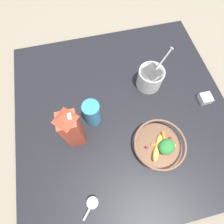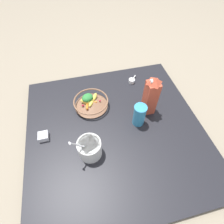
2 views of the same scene
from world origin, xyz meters
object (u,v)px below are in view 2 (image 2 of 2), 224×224
at_px(milk_carton, 151,96).
at_px(spice_jar, 44,136).
at_px(yogurt_tub, 90,148).
at_px(drinking_cup, 139,115).
at_px(fruit_bowl, 91,102).

xyz_separation_m(milk_carton, spice_jar, (0.05, -0.68, -0.13)).
xyz_separation_m(yogurt_tub, drinking_cup, (-0.14, 0.33, 0.02)).
relative_size(yogurt_tub, drinking_cup, 1.44).
distance_m(fruit_bowl, yogurt_tub, 0.35).
height_order(milk_carton, spice_jar, milk_carton).
bearing_deg(drinking_cup, fruit_bowl, -127.35).
height_order(fruit_bowl, drinking_cup, drinking_cup).
xyz_separation_m(yogurt_tub, spice_jar, (-0.16, -0.26, -0.05)).
relative_size(milk_carton, spice_jar, 5.05).
xyz_separation_m(milk_carton, drinking_cup, (0.08, -0.09, -0.07)).
bearing_deg(fruit_bowl, spice_jar, -60.60).
xyz_separation_m(fruit_bowl, milk_carton, (0.13, 0.36, 0.11)).
bearing_deg(drinking_cup, milk_carton, 129.89).
bearing_deg(yogurt_tub, drinking_cup, 112.41).
height_order(milk_carton, yogurt_tub, milk_carton).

